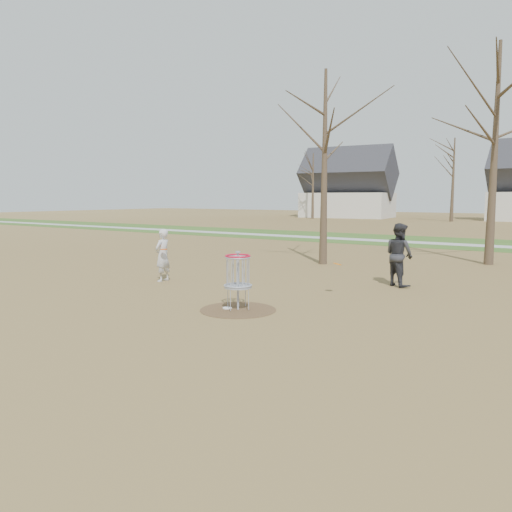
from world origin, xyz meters
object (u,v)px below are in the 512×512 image
Objects in this scene: player_standing at (163,255)px; disc_golf_basket at (238,272)px; disc_grounded at (227,308)px; player_throwing at (399,255)px.

player_standing is 4.75m from disc_golf_basket.
player_standing is 4.58m from disc_grounded.
player_throwing is 5.66m from disc_golf_basket.
player_throwing reaches higher than player_standing.
disc_golf_basket is (0.28, 0.05, 0.89)m from disc_grounded.
player_standing is at bearing 153.85° from disc_grounded.
player_throwing is at bearing 65.88° from disc_grounded.
player_standing is 0.88× the size of player_throwing.
player_throwing is 5.89m from disc_grounded.
disc_grounded is 0.16× the size of disc_golf_basket.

